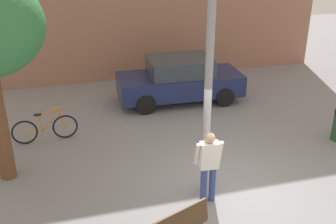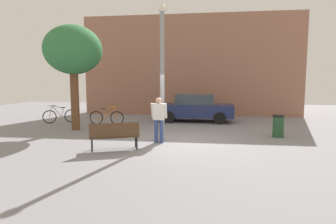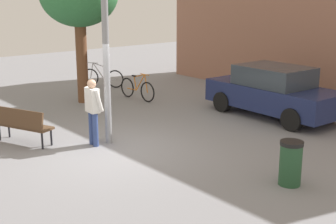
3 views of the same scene
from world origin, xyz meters
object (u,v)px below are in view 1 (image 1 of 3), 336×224
(lamppost, at_px, (209,77))
(bicycle_orange, at_px, (45,129))
(person_by_lamppost, at_px, (209,163))
(parked_car_navy, at_px, (180,80))

(lamppost, distance_m, bicycle_orange, 5.43)
(person_by_lamppost, bearing_deg, parked_car_navy, 79.00)
(lamppost, bearing_deg, parked_car_navy, 78.92)
(lamppost, height_order, bicycle_orange, lamppost)
(lamppost, relative_size, bicycle_orange, 2.78)
(parked_car_navy, bearing_deg, person_by_lamppost, -101.00)
(lamppost, height_order, parked_car_navy, lamppost)
(lamppost, distance_m, parked_car_navy, 5.71)
(bicycle_orange, xyz_separation_m, parked_car_navy, (4.49, 1.81, 0.39))
(lamppost, xyz_separation_m, parked_car_navy, (1.03, 5.26, -1.97))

